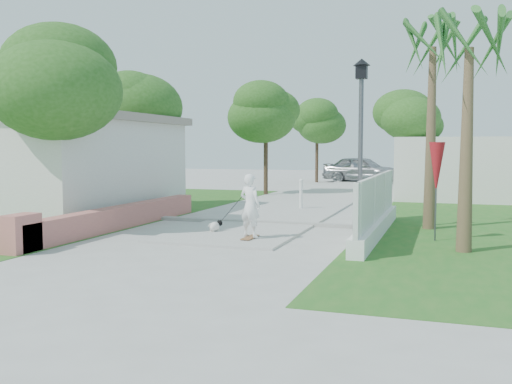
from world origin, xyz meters
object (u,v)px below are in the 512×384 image
at_px(patio_umbrella, 437,169).
at_px(dog, 215,226).
at_px(bollard, 301,193).
at_px(skateboarder, 235,209).
at_px(parked_car, 362,169).
at_px(street_lamp, 361,138).

xyz_separation_m(patio_umbrella, dog, (-5.31, -0.54, -1.50)).
bearing_deg(bollard, patio_umbrella, -50.09).
xyz_separation_m(skateboarder, dog, (-0.70, 0.45, -0.50)).
height_order(skateboarder, parked_car, parked_car).
bearing_deg(patio_umbrella, parked_car, 102.29).
bearing_deg(dog, parked_car, 113.69).
bearing_deg(patio_umbrella, skateboarder, -167.88).
bearing_deg(patio_umbrella, bollard, 129.91).
xyz_separation_m(street_lamp, parked_car, (-2.95, 21.26, -1.60)).
relative_size(patio_umbrella, parked_car, 0.47).
xyz_separation_m(patio_umbrella, parked_car, (-4.85, 22.26, -0.86)).
distance_m(street_lamp, skateboarder, 3.79).
bearing_deg(skateboarder, bollard, -73.46).
xyz_separation_m(bollard, parked_car, (-0.25, 16.76, 0.24)).
relative_size(bollard, skateboarder, 0.70).
distance_m(dog, parked_car, 22.81).
relative_size(patio_umbrella, dog, 4.83).
bearing_deg(street_lamp, bollard, 120.96).
relative_size(skateboarder, dog, 3.29).
relative_size(street_lamp, patio_umbrella, 1.93).
relative_size(street_lamp, parked_car, 0.91).
bearing_deg(dog, street_lamp, 49.19).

